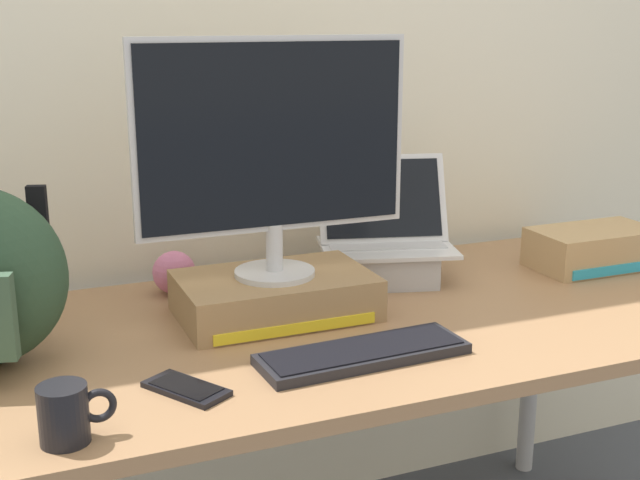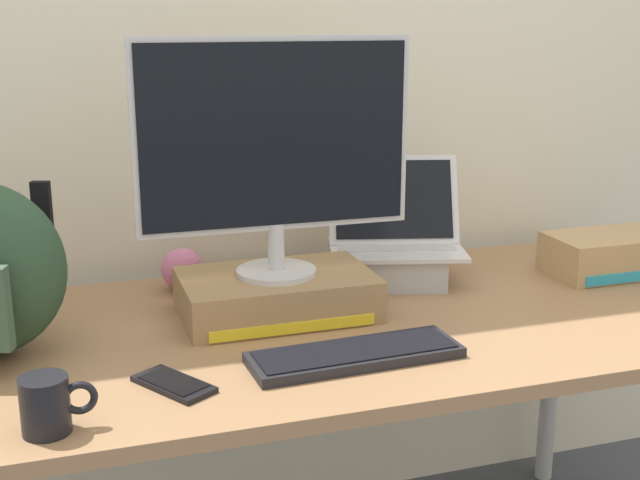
{
  "view_description": "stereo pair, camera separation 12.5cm",
  "coord_description": "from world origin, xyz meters",
  "px_view_note": "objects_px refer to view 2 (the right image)",
  "views": [
    {
      "loc": [
        -0.63,
        -1.54,
        1.36
      ],
      "look_at": [
        0.0,
        0.0,
        0.9
      ],
      "focal_mm": 46.97,
      "sensor_mm": 36.0,
      "label": 1
    },
    {
      "loc": [
        -0.52,
        -1.59,
        1.36
      ],
      "look_at": [
        0.0,
        0.0,
        0.9
      ],
      "focal_mm": 46.97,
      "sensor_mm": 36.0,
      "label": 2
    }
  ],
  "objects_px": {
    "external_keyboard": "(357,354)",
    "toner_box_cyan": "(612,254)",
    "open_laptop": "(395,255)",
    "plush_toy": "(182,269)",
    "coffee_mug": "(47,405)",
    "desktop_monitor": "(275,147)",
    "cell_phone": "(174,384)",
    "toner_box_yellow": "(277,294)"
  },
  "relations": [
    {
      "from": "external_keyboard",
      "to": "toner_box_cyan",
      "type": "distance_m",
      "value": 0.86
    },
    {
      "from": "open_laptop",
      "to": "plush_toy",
      "type": "height_order",
      "value": "open_laptop"
    },
    {
      "from": "open_laptop",
      "to": "coffee_mug",
      "type": "distance_m",
      "value": 0.98
    },
    {
      "from": "coffee_mug",
      "to": "desktop_monitor",
      "type": "bearing_deg",
      "value": 40.08
    },
    {
      "from": "open_laptop",
      "to": "desktop_monitor",
      "type": "bearing_deg",
      "value": -141.91
    },
    {
      "from": "open_laptop",
      "to": "plush_toy",
      "type": "relative_size",
      "value": 3.66
    },
    {
      "from": "cell_phone",
      "to": "toner_box_cyan",
      "type": "xyz_separation_m",
      "value": [
        1.15,
        0.33,
        0.04
      ]
    },
    {
      "from": "open_laptop",
      "to": "toner_box_cyan",
      "type": "relative_size",
      "value": 1.15
    },
    {
      "from": "toner_box_cyan",
      "to": "toner_box_yellow",
      "type": "bearing_deg",
      "value": -178.08
    },
    {
      "from": "cell_phone",
      "to": "plush_toy",
      "type": "height_order",
      "value": "plush_toy"
    },
    {
      "from": "open_laptop",
      "to": "toner_box_cyan",
      "type": "bearing_deg",
      "value": 3.78
    },
    {
      "from": "cell_phone",
      "to": "toner_box_cyan",
      "type": "distance_m",
      "value": 1.19
    },
    {
      "from": "external_keyboard",
      "to": "toner_box_cyan",
      "type": "bearing_deg",
      "value": 19.1
    },
    {
      "from": "coffee_mug",
      "to": "external_keyboard",
      "type": "bearing_deg",
      "value": 11.79
    },
    {
      "from": "desktop_monitor",
      "to": "coffee_mug",
      "type": "distance_m",
      "value": 0.7
    },
    {
      "from": "toner_box_yellow",
      "to": "toner_box_cyan",
      "type": "bearing_deg",
      "value": 1.92
    },
    {
      "from": "plush_toy",
      "to": "toner_box_cyan",
      "type": "height_order",
      "value": "same"
    },
    {
      "from": "coffee_mug",
      "to": "toner_box_cyan",
      "type": "height_order",
      "value": "toner_box_cyan"
    },
    {
      "from": "external_keyboard",
      "to": "plush_toy",
      "type": "xyz_separation_m",
      "value": [
        -0.25,
        0.52,
        0.04
      ]
    },
    {
      "from": "toner_box_yellow",
      "to": "cell_phone",
      "type": "relative_size",
      "value": 2.44
    },
    {
      "from": "desktop_monitor",
      "to": "plush_toy",
      "type": "height_order",
      "value": "desktop_monitor"
    },
    {
      "from": "external_keyboard",
      "to": "cell_phone",
      "type": "bearing_deg",
      "value": 179.48
    },
    {
      "from": "plush_toy",
      "to": "toner_box_cyan",
      "type": "distance_m",
      "value": 1.07
    },
    {
      "from": "external_keyboard",
      "to": "plush_toy",
      "type": "distance_m",
      "value": 0.58
    },
    {
      "from": "toner_box_cyan",
      "to": "desktop_monitor",
      "type": "bearing_deg",
      "value": -178.0
    },
    {
      "from": "toner_box_yellow",
      "to": "desktop_monitor",
      "type": "distance_m",
      "value": 0.32
    },
    {
      "from": "coffee_mug",
      "to": "toner_box_cyan",
      "type": "distance_m",
      "value": 1.42
    },
    {
      "from": "toner_box_yellow",
      "to": "open_laptop",
      "type": "relative_size",
      "value": 1.12
    },
    {
      "from": "plush_toy",
      "to": "open_laptop",
      "type": "bearing_deg",
      "value": -10.26
    },
    {
      "from": "cell_phone",
      "to": "open_laptop",
      "type": "bearing_deg",
      "value": 4.31
    },
    {
      "from": "open_laptop",
      "to": "toner_box_cyan",
      "type": "distance_m",
      "value": 0.55
    },
    {
      "from": "toner_box_yellow",
      "to": "toner_box_cyan",
      "type": "distance_m",
      "value": 0.88
    },
    {
      "from": "external_keyboard",
      "to": "toner_box_cyan",
      "type": "relative_size",
      "value": 1.28
    },
    {
      "from": "coffee_mug",
      "to": "plush_toy",
      "type": "height_order",
      "value": "plush_toy"
    },
    {
      "from": "cell_phone",
      "to": "toner_box_cyan",
      "type": "bearing_deg",
      "value": -15.64
    },
    {
      "from": "external_keyboard",
      "to": "plush_toy",
      "type": "relative_size",
      "value": 4.09
    },
    {
      "from": "open_laptop",
      "to": "cell_phone",
      "type": "height_order",
      "value": "open_laptop"
    },
    {
      "from": "desktop_monitor",
      "to": "external_keyboard",
      "type": "height_order",
      "value": "desktop_monitor"
    },
    {
      "from": "desktop_monitor",
      "to": "plush_toy",
      "type": "relative_size",
      "value": 5.8
    },
    {
      "from": "toner_box_yellow",
      "to": "coffee_mug",
      "type": "bearing_deg",
      "value": -139.84
    },
    {
      "from": "toner_box_yellow",
      "to": "coffee_mug",
      "type": "distance_m",
      "value": 0.63
    },
    {
      "from": "external_keyboard",
      "to": "plush_toy",
      "type": "bearing_deg",
      "value": 112.81
    }
  ]
}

